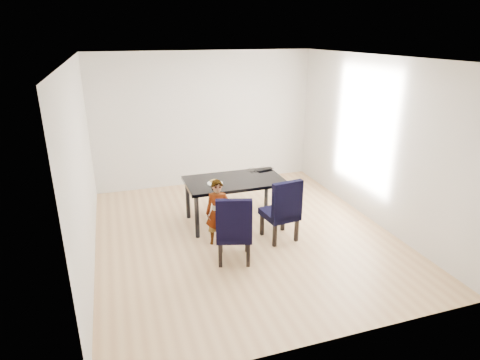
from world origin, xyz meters
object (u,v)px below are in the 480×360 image
object	(u,v)px
dining_table	(234,201)
laptop	(264,169)
child	(218,213)
plate	(215,183)
chair_left	(234,227)
chair_right	(280,208)

from	to	relation	value
dining_table	laptop	distance (m)	0.84
child	plate	distance (m)	0.64
dining_table	chair_left	distance (m)	1.22
plate	chair_left	bearing A→B (deg)	-90.91
dining_table	chair_left	xyz separation A→B (m)	(-0.37, -1.16, 0.12)
chair_left	plate	xyz separation A→B (m)	(0.02, 1.08, 0.26)
chair_left	laptop	world-z (taller)	chair_left
chair_left	laptop	bearing A→B (deg)	72.26
child	laptop	world-z (taller)	child
chair_left	laptop	distance (m)	1.84
chair_left	plate	distance (m)	1.11
chair_left	chair_right	xyz separation A→B (m)	(0.85, 0.38, 0.00)
chair_right	child	distance (m)	0.95
dining_table	chair_right	xyz separation A→B (m)	(0.48, -0.78, 0.13)
dining_table	chair_right	distance (m)	0.92
chair_right	chair_left	bearing A→B (deg)	-163.24
plate	laptop	size ratio (longest dim) A/B	0.85
chair_left	chair_right	bearing A→B (deg)	40.37
chair_left	child	world-z (taller)	child
chair_left	chair_right	size ratio (longest dim) A/B	0.99
chair_right	laptop	world-z (taller)	chair_right
child	dining_table	bearing A→B (deg)	72.23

